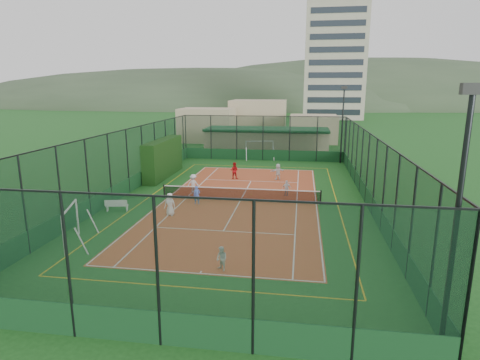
% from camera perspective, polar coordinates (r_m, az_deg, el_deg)
% --- Properties ---
extents(ground, '(300.00, 300.00, 0.00)m').
position_cam_1_polar(ground, '(29.40, 0.02, -2.99)').
color(ground, '#1B4F1B').
rests_on(ground, ground).
extents(court_slab, '(11.17, 23.97, 0.01)m').
position_cam_1_polar(court_slab, '(29.40, 0.02, -2.98)').
color(court_slab, '#C4462B').
rests_on(court_slab, ground).
extents(tennis_net, '(11.67, 0.12, 1.06)m').
position_cam_1_polar(tennis_net, '(29.25, 0.02, -2.00)').
color(tennis_net, black).
rests_on(tennis_net, ground).
extents(perimeter_fence, '(18.12, 34.12, 5.00)m').
position_cam_1_polar(perimeter_fence, '(28.80, 0.02, 1.79)').
color(perimeter_fence, black).
rests_on(perimeter_fence, ground).
extents(floodlight_se, '(0.60, 0.26, 8.25)m').
position_cam_1_polar(floodlight_se, '(12.77, 28.22, -6.88)').
color(floodlight_se, black).
rests_on(floodlight_se, ground).
extents(floodlight_ne, '(0.60, 0.26, 8.25)m').
position_cam_1_polar(floodlight_ne, '(44.91, 14.34, 7.55)').
color(floodlight_ne, black).
rests_on(floodlight_ne, ground).
extents(clubhouse, '(15.20, 7.20, 3.15)m').
position_cam_1_polar(clubhouse, '(50.53, 3.82, 5.59)').
color(clubhouse, tan).
rests_on(clubhouse, ground).
extents(apartment_tower, '(15.00, 12.00, 30.00)m').
position_cam_1_polar(apartment_tower, '(110.41, 13.26, 16.32)').
color(apartment_tower, beige).
rests_on(apartment_tower, ground).
extents(distant_hills, '(200.00, 60.00, 24.00)m').
position_cam_1_polar(distant_hills, '(178.16, 7.46, 10.36)').
color(distant_hills, '#384C33').
rests_on(distant_hills, ground).
extents(hedge_left, '(1.18, 7.85, 3.44)m').
position_cam_1_polar(hedge_left, '(37.85, -10.83, 3.08)').
color(hedge_left, black).
rests_on(hedge_left, ground).
extents(white_bench, '(1.54, 0.71, 0.83)m').
position_cam_1_polar(white_bench, '(28.16, -17.08, -3.43)').
color(white_bench, white).
rests_on(white_bench, ground).
extents(futsal_goal_near, '(3.28, 1.86, 2.03)m').
position_cam_1_polar(futsal_goal_near, '(22.96, -22.92, -6.07)').
color(futsal_goal_near, white).
rests_on(futsal_goal_near, ground).
extents(futsal_goal_far, '(3.35, 1.57, 2.08)m').
position_cam_1_polar(futsal_goal_far, '(46.35, 2.78, 4.26)').
color(futsal_goal_far, white).
rests_on(futsal_goal_far, ground).
extents(child_near_left, '(0.73, 0.48, 1.48)m').
position_cam_1_polar(child_near_left, '(26.33, -9.95, -3.42)').
color(child_near_left, white).
rests_on(child_near_left, court_slab).
extents(child_near_mid, '(0.52, 0.39, 1.30)m').
position_cam_1_polar(child_near_mid, '(28.67, -6.15, -2.12)').
color(child_near_mid, '#456CC5').
rests_on(child_near_mid, court_slab).
extents(child_near_right, '(0.70, 0.68, 1.13)m').
position_cam_1_polar(child_near_right, '(18.47, -2.63, -11.11)').
color(child_near_right, white).
rests_on(child_near_right, court_slab).
extents(child_far_left, '(1.00, 0.60, 1.52)m').
position_cam_1_polar(child_far_left, '(31.50, -6.65, -0.54)').
color(child_far_left, silver).
rests_on(child_far_left, court_slab).
extents(child_far_right, '(0.75, 0.43, 1.21)m').
position_cam_1_polar(child_far_right, '(30.80, 6.66, -1.15)').
color(child_far_right, silver).
rests_on(child_far_right, court_slab).
extents(child_far_back, '(1.39, 1.03, 1.46)m').
position_cam_1_polar(child_far_back, '(36.12, 5.42, 1.20)').
color(child_far_back, white).
rests_on(child_far_back, court_slab).
extents(coach, '(0.77, 0.62, 1.51)m').
position_cam_1_polar(coach, '(36.30, -0.83, 1.36)').
color(coach, red).
rests_on(coach, court_slab).
extents(tennis_balls, '(4.98, 1.06, 0.07)m').
position_cam_1_polar(tennis_balls, '(30.51, -0.43, -2.31)').
color(tennis_balls, '#CCE033').
rests_on(tennis_balls, court_slab).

